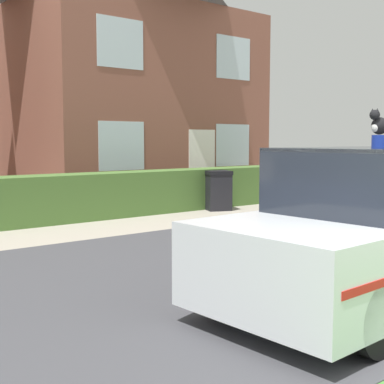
{
  "coord_description": "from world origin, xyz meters",
  "views": [
    {
      "loc": [
        -4.14,
        -1.33,
        1.78
      ],
      "look_at": [
        0.59,
        4.53,
        1.05
      ],
      "focal_mm": 50.0,
      "sensor_mm": 36.0,
      "label": 1
    }
  ],
  "objects_px": {
    "neighbour_car_near": "(381,189)",
    "wheelie_bin": "(217,190)",
    "house_right": "(130,66)",
    "cat": "(379,124)",
    "police_car": "(369,231)"
  },
  "relations": [
    {
      "from": "neighbour_car_near",
      "to": "wheelie_bin",
      "type": "height_order",
      "value": "neighbour_car_near"
    },
    {
      "from": "neighbour_car_near",
      "to": "house_right",
      "type": "height_order",
      "value": "house_right"
    },
    {
      "from": "cat",
      "to": "wheelie_bin",
      "type": "bearing_deg",
      "value": -117.86
    },
    {
      "from": "house_right",
      "to": "wheelie_bin",
      "type": "height_order",
      "value": "house_right"
    },
    {
      "from": "neighbour_car_near",
      "to": "wheelie_bin",
      "type": "distance_m",
      "value": 4.01
    },
    {
      "from": "neighbour_car_near",
      "to": "wheelie_bin",
      "type": "relative_size",
      "value": 4.1
    },
    {
      "from": "house_right",
      "to": "wheelie_bin",
      "type": "distance_m",
      "value": 6.07
    },
    {
      "from": "cat",
      "to": "neighbour_car_near",
      "type": "distance_m",
      "value": 6.87
    },
    {
      "from": "police_car",
      "to": "house_right",
      "type": "xyz_separation_m",
      "value": [
        4.49,
        11.77,
        3.38
      ]
    },
    {
      "from": "police_car",
      "to": "wheelie_bin",
      "type": "bearing_deg",
      "value": -122.13
    },
    {
      "from": "house_right",
      "to": "wheelie_bin",
      "type": "xyz_separation_m",
      "value": [
        -0.47,
        -4.8,
        -3.68
      ]
    },
    {
      "from": "cat",
      "to": "neighbour_car_near",
      "type": "relative_size",
      "value": 0.07
    },
    {
      "from": "neighbour_car_near",
      "to": "police_car",
      "type": "bearing_deg",
      "value": -148.37
    },
    {
      "from": "police_car",
      "to": "house_right",
      "type": "relative_size",
      "value": 0.48
    },
    {
      "from": "police_car",
      "to": "cat",
      "type": "height_order",
      "value": "cat"
    }
  ]
}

